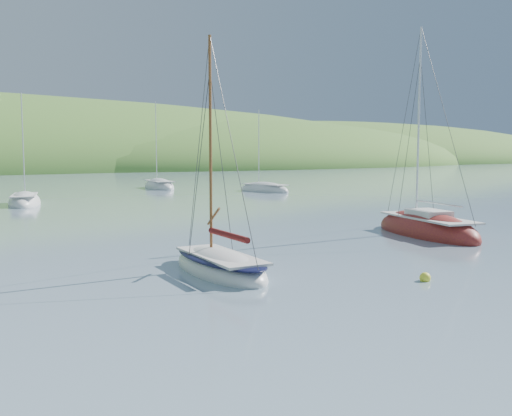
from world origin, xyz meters
TOP-DOWN VIEW (x-y plane):
  - ground at (0.00, 0.00)m, footprint 700.00×700.00m
  - daysailer_white at (-3.23, 6.16)m, footprint 3.02×6.79m
  - sloop_red at (12.07, 8.32)m, footprint 5.44×9.36m
  - distant_sloop_a at (-2.81, 41.89)m, footprint 4.84×8.31m
  - distant_sloop_b at (17.56, 56.84)m, footprint 4.42×9.21m
  - distant_sloop_d at (25.64, 43.93)m, footprint 4.05×8.05m
  - mooring_buoys at (1.80, 6.55)m, footprint 26.01×9.97m

SIDE VIEW (x-z plane):
  - ground at x=0.00m, z-range 0.00..0.00m
  - mooring_buoys at x=1.80m, z-range -0.12..0.36m
  - distant_sloop_d at x=25.64m, z-range -5.30..5.67m
  - distant_sloop_a at x=-2.81m, z-range -5.42..5.79m
  - distant_sloop_b at x=17.56m, z-range -6.10..6.51m
  - daysailer_white at x=-3.23m, z-range -4.84..5.30m
  - sloop_red at x=12.07m, z-range -6.32..6.79m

